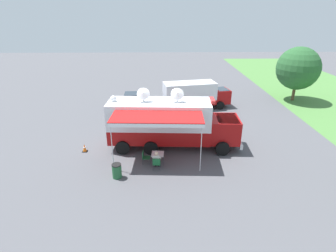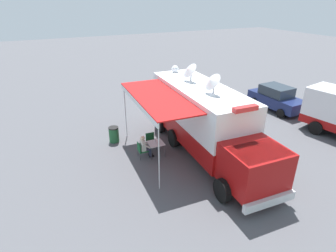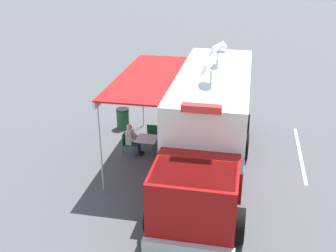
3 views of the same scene
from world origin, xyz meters
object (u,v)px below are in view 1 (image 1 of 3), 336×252
object	(u,v)px
folding_chair_beside_table	(145,156)
support_truck	(194,95)
command_truck	(170,122)
water_bottle	(156,152)
car_behind_truck	(137,102)
folding_chair_at_table	(157,163)
seated_responder	(157,159)
traffic_cone	(85,148)
trash_bin	(117,171)
folding_table	(158,154)

from	to	relation	value
folding_chair_beside_table	support_truck	bearing A→B (deg)	157.96
command_truck	water_bottle	bearing A→B (deg)	-21.54
command_truck	folding_chair_beside_table	xyz separation A→B (m)	(2.37, -1.71, -1.43)
water_bottle	car_behind_truck	bearing A→B (deg)	-168.55
folding_chair_at_table	car_behind_truck	world-z (taller)	car_behind_truck
folding_chair_beside_table	seated_responder	distance (m)	1.05
water_bottle	car_behind_truck	size ratio (longest dim) A/B	0.05
seated_responder	traffic_cone	size ratio (longest dim) A/B	2.16
water_bottle	folding_chair_beside_table	xyz separation A→B (m)	(-0.05, -0.75, -0.32)
seated_responder	car_behind_truck	size ratio (longest dim) A/B	0.29
command_truck	car_behind_truck	bearing A→B (deg)	-159.29
command_truck	folding_chair_at_table	xyz separation A→B (m)	(3.23, -0.92, -1.43)
water_bottle	folding_chair_at_table	size ratio (longest dim) A/B	0.26
folding_chair_beside_table	car_behind_truck	bearing A→B (deg)	-172.46
traffic_cone	car_behind_truck	bearing A→B (deg)	161.25
water_bottle	trash_bin	distance (m)	2.86
trash_bin	traffic_cone	world-z (taller)	trash_bin
folding_table	folding_chair_at_table	world-z (taller)	folding_chair_at_table
traffic_cone	seated_responder	bearing A→B (deg)	65.31
command_truck	water_bottle	distance (m)	2.83
folding_table	traffic_cone	size ratio (longest dim) A/B	1.45
folding_chair_beside_table	trash_bin	size ratio (longest dim) A/B	0.96
traffic_cone	trash_bin	bearing A→B (deg)	39.93
folding_chair_beside_table	traffic_cone	xyz separation A→B (m)	(-1.73, -4.42, -0.23)
folding_chair_at_table	trash_bin	xyz separation A→B (m)	(0.79, -2.38, -0.06)
folding_chair_beside_table	folding_chair_at_table	bearing A→B (deg)	42.78
trash_bin	car_behind_truck	world-z (taller)	car_behind_truck
folding_chair_at_table	car_behind_truck	distance (m)	11.68
folding_table	trash_bin	size ratio (longest dim) A/B	0.92
water_bottle	folding_chair_beside_table	world-z (taller)	water_bottle
water_bottle	seated_responder	bearing A→B (deg)	4.12
seated_responder	folding_table	bearing A→B (deg)	175.18
folding_chair_at_table	traffic_cone	bearing A→B (deg)	-116.42
folding_chair_beside_table	seated_responder	size ratio (longest dim) A/B	0.70
command_truck	support_truck	bearing A→B (deg)	162.29
folding_chair_beside_table	trash_bin	bearing A→B (deg)	-44.19
folding_table	water_bottle	world-z (taller)	water_bottle
command_truck	traffic_cone	bearing A→B (deg)	-84.03
command_truck	seated_responder	size ratio (longest dim) A/B	7.68
command_truck	seated_responder	distance (m)	3.43
command_truck	seated_responder	bearing A→B (deg)	-16.70
trash_bin	traffic_cone	xyz separation A→B (m)	(-3.37, -2.82, -0.18)
folding_chair_beside_table	traffic_cone	world-z (taller)	folding_chair_beside_table
support_truck	traffic_cone	bearing A→B (deg)	-43.52
water_bottle	folding_chair_beside_table	size ratio (longest dim) A/B	0.26
seated_responder	traffic_cone	distance (m)	5.75
folding_table	seated_responder	world-z (taller)	seated_responder
support_truck	command_truck	bearing A→B (deg)	-17.71
traffic_cone	car_behind_truck	size ratio (longest dim) A/B	0.14
water_bottle	folding_chair_beside_table	distance (m)	0.82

